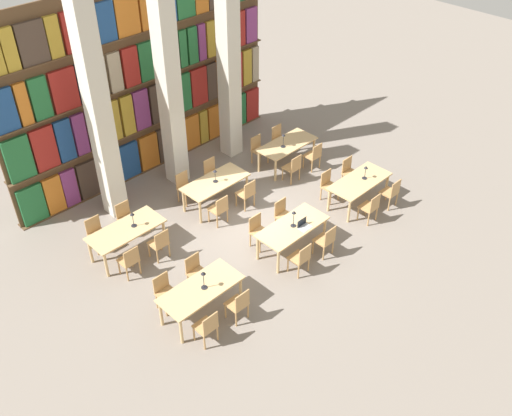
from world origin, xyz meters
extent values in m
plane|color=gray|center=(0.00, 0.00, 0.00)|extent=(40.00, 40.00, 0.00)
cube|color=brown|center=(0.00, 4.25, 2.75)|extent=(8.79, 0.06, 5.50)
cube|color=brown|center=(0.00, 4.25, 0.01)|extent=(8.79, 0.35, 0.03)
cube|color=#236B38|center=(-3.96, 4.21, 0.58)|extent=(0.67, 0.20, 1.10)
cube|color=orange|center=(-3.34, 4.21, 0.58)|extent=(0.50, 0.20, 1.10)
cube|color=#84387A|center=(-2.87, 4.21, 0.58)|extent=(0.41, 0.20, 1.10)
cube|color=#47382D|center=(-2.30, 4.21, 0.58)|extent=(0.58, 0.20, 1.10)
cube|color=maroon|center=(-1.64, 4.21, 0.58)|extent=(0.65, 0.20, 1.10)
cube|color=navy|center=(-0.94, 4.21, 0.58)|extent=(0.65, 0.20, 1.10)
cube|color=orange|center=(-0.23, 4.21, 0.58)|extent=(0.62, 0.20, 1.10)
cube|color=#47382D|center=(0.39, 4.21, 0.58)|extent=(0.54, 0.20, 1.10)
cube|color=#84387A|center=(0.91, 4.21, 0.58)|extent=(0.42, 0.20, 1.10)
cube|color=orange|center=(1.42, 4.21, 0.58)|extent=(0.54, 0.20, 1.10)
cube|color=#B7932D|center=(1.90, 4.21, 0.58)|extent=(0.31, 0.20, 1.10)
cube|color=orange|center=(2.38, 4.21, 0.58)|extent=(0.54, 0.20, 1.10)
cube|color=#84387A|center=(3.03, 4.21, 0.58)|extent=(0.62, 0.20, 1.10)
cube|color=#236B38|center=(3.56, 4.21, 0.58)|extent=(0.37, 0.20, 1.10)
cube|color=maroon|center=(4.06, 4.21, 0.58)|extent=(0.56, 0.20, 1.10)
cube|color=brown|center=(0.00, 4.25, 1.39)|extent=(8.79, 0.35, 0.03)
cube|color=#236B38|center=(-3.96, 4.21, 1.99)|extent=(0.67, 0.20, 1.17)
cube|color=maroon|center=(-3.27, 4.21, 1.99)|extent=(0.61, 0.20, 1.17)
cube|color=navy|center=(-2.70, 4.21, 1.99)|extent=(0.44, 0.20, 1.17)
cube|color=#84387A|center=(-2.25, 4.21, 1.99)|extent=(0.35, 0.20, 1.17)
cube|color=#84387A|center=(-1.73, 4.21, 1.99)|extent=(0.54, 0.20, 1.17)
cube|color=#B7932D|center=(-1.21, 4.21, 1.99)|extent=(0.36, 0.20, 1.17)
cube|color=#B7932D|center=(-0.76, 4.21, 1.99)|extent=(0.37, 0.20, 1.17)
cube|color=#84387A|center=(-0.29, 4.21, 1.99)|extent=(0.48, 0.20, 1.17)
cube|color=#47382D|center=(0.26, 4.21, 1.99)|extent=(0.47, 0.20, 1.17)
cube|color=navy|center=(0.80, 4.21, 1.99)|extent=(0.49, 0.20, 1.17)
cube|color=#236B38|center=(1.29, 4.21, 1.99)|extent=(0.38, 0.20, 1.17)
cube|color=maroon|center=(1.82, 4.21, 1.99)|extent=(0.60, 0.20, 1.17)
cube|color=#47382D|center=(2.33, 4.21, 1.99)|extent=(0.37, 0.20, 1.17)
cube|color=orange|center=(2.75, 4.21, 1.99)|extent=(0.39, 0.20, 1.17)
cube|color=maroon|center=(3.31, 4.21, 1.99)|extent=(0.60, 0.20, 1.17)
cube|color=#B7932D|center=(3.84, 4.21, 1.99)|extent=(0.36, 0.20, 1.17)
cube|color=tan|center=(4.21, 4.21, 1.99)|extent=(0.27, 0.20, 1.17)
cube|color=brown|center=(0.00, 4.25, 2.77)|extent=(8.79, 0.35, 0.03)
cube|color=navy|center=(-4.00, 4.21, 3.32)|extent=(0.60, 0.20, 1.07)
cube|color=orange|center=(-3.50, 4.21, 3.32)|extent=(0.29, 0.20, 1.07)
cube|color=#236B38|center=(-3.06, 4.21, 3.32)|extent=(0.46, 0.20, 1.07)
cube|color=maroon|center=(-2.41, 4.21, 3.32)|extent=(0.69, 0.20, 1.07)
cube|color=navy|center=(-1.88, 4.21, 3.32)|extent=(0.25, 0.20, 1.07)
cube|color=tan|center=(-1.46, 4.21, 3.32)|extent=(0.51, 0.20, 1.07)
cube|color=tan|center=(-0.94, 4.21, 3.32)|extent=(0.37, 0.20, 1.07)
cube|color=maroon|center=(-0.44, 4.21, 3.32)|extent=(0.47, 0.20, 1.07)
cube|color=#236B38|center=(0.14, 4.21, 3.32)|extent=(0.61, 0.20, 1.07)
cube|color=maroon|center=(0.82, 4.21, 3.32)|extent=(0.66, 0.20, 1.07)
cube|color=#236B38|center=(1.33, 4.21, 3.32)|extent=(0.26, 0.20, 1.07)
cube|color=#236B38|center=(1.69, 4.21, 3.32)|extent=(0.33, 0.20, 1.07)
cube|color=#84387A|center=(2.03, 4.21, 3.32)|extent=(0.26, 0.20, 1.07)
cube|color=#B7932D|center=(2.37, 4.21, 3.32)|extent=(0.29, 0.20, 1.07)
cube|color=maroon|center=(2.93, 4.21, 3.32)|extent=(0.68, 0.20, 1.07)
cube|color=maroon|center=(3.54, 4.21, 3.32)|extent=(0.42, 0.20, 1.07)
cube|color=#84387A|center=(4.04, 4.21, 3.32)|extent=(0.46, 0.20, 1.07)
cube|color=brown|center=(0.00, 4.25, 4.14)|extent=(8.79, 0.35, 0.03)
cube|color=#B7932D|center=(-3.47, 4.21, 4.65)|extent=(0.31, 0.20, 1.00)
cube|color=#47382D|center=(-2.93, 4.21, 4.65)|extent=(0.69, 0.20, 1.00)
cube|color=#B7932D|center=(-2.39, 4.21, 4.65)|extent=(0.34, 0.20, 1.00)
cube|color=maroon|center=(-1.93, 4.21, 4.65)|extent=(0.41, 0.20, 1.00)
cube|color=#47382D|center=(-1.47, 4.21, 4.65)|extent=(0.43, 0.20, 1.00)
cube|color=navy|center=(-0.97, 4.21, 4.65)|extent=(0.49, 0.20, 1.00)
cube|color=orange|center=(-0.34, 4.21, 4.65)|extent=(0.68, 0.20, 1.00)
cube|color=orange|center=(0.19, 4.21, 4.65)|extent=(0.26, 0.20, 1.00)
cube|color=#B7932D|center=(0.53, 4.21, 4.65)|extent=(0.28, 0.20, 1.00)
cube|color=navy|center=(0.96, 4.21, 4.65)|extent=(0.48, 0.20, 1.00)
cube|color=silver|center=(-2.15, 3.13, 3.00)|extent=(0.49, 0.49, 6.00)
cube|color=silver|center=(0.00, 3.13, 3.00)|extent=(0.49, 0.49, 6.00)
cube|color=silver|center=(2.15, 3.13, 3.00)|extent=(0.49, 0.49, 6.00)
cube|color=tan|center=(-2.91, -1.38, 0.74)|extent=(1.87, 0.85, 0.04)
cylinder|color=tan|center=(-3.76, -1.73, 0.36)|extent=(0.07, 0.07, 0.72)
cylinder|color=tan|center=(-2.05, -1.73, 0.36)|extent=(0.07, 0.07, 0.72)
cylinder|color=tan|center=(-3.76, -1.04, 0.36)|extent=(0.07, 0.07, 0.72)
cylinder|color=tan|center=(-2.05, -1.04, 0.36)|extent=(0.07, 0.07, 0.72)
cylinder|color=tan|center=(-3.53, -1.86, 0.21)|extent=(0.04, 0.04, 0.41)
cylinder|color=tan|center=(-3.17, -1.86, 0.21)|extent=(0.04, 0.04, 0.41)
cylinder|color=tan|center=(-3.53, -2.20, 0.21)|extent=(0.04, 0.04, 0.41)
cylinder|color=tan|center=(-3.17, -2.20, 0.21)|extent=(0.04, 0.04, 0.41)
cube|color=tan|center=(-3.35, -2.03, 0.43)|extent=(0.42, 0.40, 0.04)
cube|color=tan|center=(-3.35, -2.21, 0.66)|extent=(0.40, 0.03, 0.42)
cylinder|color=tan|center=(-3.17, -0.91, 0.21)|extent=(0.04, 0.04, 0.41)
cylinder|color=tan|center=(-3.53, -0.91, 0.21)|extent=(0.04, 0.04, 0.41)
cylinder|color=tan|center=(-3.17, -0.57, 0.21)|extent=(0.04, 0.04, 0.41)
cylinder|color=tan|center=(-3.53, -0.57, 0.21)|extent=(0.04, 0.04, 0.41)
cube|color=tan|center=(-3.35, -0.74, 0.43)|extent=(0.42, 0.40, 0.04)
cube|color=tan|center=(-3.35, -0.55, 0.66)|extent=(0.40, 0.03, 0.42)
cylinder|color=tan|center=(-2.64, -1.86, 0.21)|extent=(0.04, 0.04, 0.41)
cylinder|color=tan|center=(-2.28, -1.86, 0.21)|extent=(0.04, 0.04, 0.41)
cylinder|color=tan|center=(-2.64, -2.20, 0.21)|extent=(0.04, 0.04, 0.41)
cylinder|color=tan|center=(-2.28, -2.20, 0.21)|extent=(0.04, 0.04, 0.41)
cube|color=tan|center=(-2.46, -2.03, 0.43)|extent=(0.42, 0.40, 0.04)
cube|color=tan|center=(-2.46, -2.21, 0.66)|extent=(0.40, 0.03, 0.42)
cylinder|color=tan|center=(-2.28, -0.91, 0.21)|extent=(0.04, 0.04, 0.41)
cylinder|color=tan|center=(-2.64, -0.91, 0.21)|extent=(0.04, 0.04, 0.41)
cylinder|color=tan|center=(-2.28, -0.57, 0.21)|extent=(0.04, 0.04, 0.41)
cylinder|color=tan|center=(-2.64, -0.57, 0.21)|extent=(0.04, 0.04, 0.41)
cube|color=tan|center=(-2.46, -0.74, 0.43)|extent=(0.42, 0.40, 0.04)
cube|color=tan|center=(-2.46, -0.55, 0.66)|extent=(0.40, 0.03, 0.42)
cylinder|color=#232328|center=(-2.84, -1.43, 0.77)|extent=(0.14, 0.14, 0.01)
cylinder|color=#232328|center=(-2.84, -1.43, 0.97)|extent=(0.02, 0.02, 0.39)
cone|color=#232328|center=(-2.84, -1.43, 1.20)|extent=(0.11, 0.11, 0.07)
cube|color=tan|center=(0.05, -1.35, 0.74)|extent=(1.87, 0.85, 0.04)
cylinder|color=tan|center=(-0.80, -1.69, 0.36)|extent=(0.07, 0.07, 0.72)
cylinder|color=tan|center=(0.91, -1.69, 0.36)|extent=(0.07, 0.07, 0.72)
cylinder|color=tan|center=(-0.80, -1.00, 0.36)|extent=(0.07, 0.07, 0.72)
cylinder|color=tan|center=(0.91, -1.00, 0.36)|extent=(0.07, 0.07, 0.72)
cylinder|color=tan|center=(-0.59, -1.82, 0.21)|extent=(0.04, 0.04, 0.41)
cylinder|color=tan|center=(-0.23, -1.82, 0.21)|extent=(0.04, 0.04, 0.41)
cylinder|color=tan|center=(-0.59, -2.16, 0.21)|extent=(0.04, 0.04, 0.41)
cylinder|color=tan|center=(-0.23, -2.16, 0.21)|extent=(0.04, 0.04, 0.41)
cube|color=tan|center=(-0.41, -1.99, 0.43)|extent=(0.42, 0.40, 0.04)
cube|color=tan|center=(-0.41, -2.18, 0.66)|extent=(0.40, 0.03, 0.42)
cylinder|color=tan|center=(-0.23, -0.87, 0.21)|extent=(0.04, 0.04, 0.41)
cylinder|color=tan|center=(-0.59, -0.87, 0.21)|extent=(0.04, 0.04, 0.41)
cylinder|color=tan|center=(-0.23, -0.53, 0.21)|extent=(0.04, 0.04, 0.41)
cylinder|color=tan|center=(-0.59, -0.53, 0.21)|extent=(0.04, 0.04, 0.41)
cube|color=tan|center=(-0.41, -0.70, 0.43)|extent=(0.42, 0.40, 0.04)
cube|color=tan|center=(-0.41, -0.52, 0.66)|extent=(0.40, 0.03, 0.42)
cylinder|color=tan|center=(0.32, -1.82, 0.21)|extent=(0.04, 0.04, 0.41)
cylinder|color=tan|center=(0.68, -1.82, 0.21)|extent=(0.04, 0.04, 0.41)
cylinder|color=tan|center=(0.32, -2.16, 0.21)|extent=(0.04, 0.04, 0.41)
cylinder|color=tan|center=(0.68, -2.16, 0.21)|extent=(0.04, 0.04, 0.41)
cube|color=tan|center=(0.50, -1.99, 0.43)|extent=(0.42, 0.40, 0.04)
cube|color=tan|center=(0.50, -2.18, 0.66)|extent=(0.40, 0.03, 0.42)
cylinder|color=tan|center=(0.68, -0.87, 0.21)|extent=(0.04, 0.04, 0.41)
cylinder|color=tan|center=(0.32, -0.87, 0.21)|extent=(0.04, 0.04, 0.41)
cylinder|color=tan|center=(0.68, -0.53, 0.21)|extent=(0.04, 0.04, 0.41)
cylinder|color=tan|center=(0.32, -0.53, 0.21)|extent=(0.04, 0.04, 0.41)
cube|color=tan|center=(0.50, -0.70, 0.43)|extent=(0.42, 0.40, 0.04)
cube|color=tan|center=(0.50, -0.52, 0.66)|extent=(0.40, 0.03, 0.42)
cylinder|color=#232328|center=(0.07, -1.36, 0.77)|extent=(0.14, 0.14, 0.01)
cylinder|color=#232328|center=(0.07, -1.36, 0.96)|extent=(0.02, 0.02, 0.38)
cone|color=#232328|center=(0.07, -1.36, 1.19)|extent=(0.11, 0.11, 0.07)
cube|color=silver|center=(0.22, -1.61, 0.77)|extent=(0.32, 0.22, 0.01)
cube|color=black|center=(0.22, -1.50, 0.87)|extent=(0.32, 0.01, 0.20)
cube|color=tan|center=(2.80, -1.32, 0.74)|extent=(1.87, 0.85, 0.04)
cylinder|color=tan|center=(1.95, -1.67, 0.36)|extent=(0.07, 0.07, 0.72)
cylinder|color=tan|center=(3.65, -1.67, 0.36)|extent=(0.07, 0.07, 0.72)
cylinder|color=tan|center=(1.95, -0.98, 0.36)|extent=(0.07, 0.07, 0.72)
cylinder|color=tan|center=(3.65, -0.98, 0.36)|extent=(0.07, 0.07, 0.72)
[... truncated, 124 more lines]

